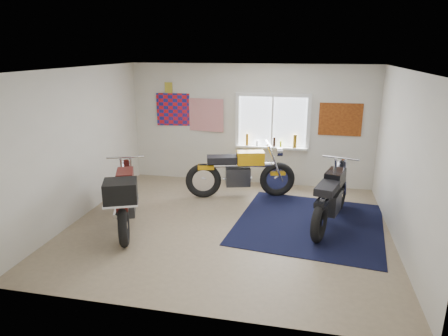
% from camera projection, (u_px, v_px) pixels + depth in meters
% --- Properties ---
extents(ground, '(5.50, 5.50, 0.00)m').
position_uv_depth(ground, '(228.00, 226.00, 7.05)').
color(ground, '#9E896B').
rests_on(ground, ground).
extents(room_shell, '(5.50, 5.50, 5.50)m').
position_uv_depth(room_shell, '(228.00, 135.00, 6.58)').
color(room_shell, white).
rests_on(room_shell, ground).
extents(navy_rug, '(2.79, 2.88, 0.01)m').
position_uv_depth(navy_rug, '(309.00, 223.00, 7.14)').
color(navy_rug, black).
rests_on(navy_rug, ground).
extents(window_assembly, '(1.66, 0.17, 1.26)m').
position_uv_depth(window_assembly, '(272.00, 125.00, 8.87)').
color(window_assembly, white).
rests_on(window_assembly, room_shell).
extents(oil_bottles, '(1.15, 0.09, 0.30)m').
position_uv_depth(oil_bottles, '(275.00, 141.00, 8.89)').
color(oil_bottles, '#895D14').
rests_on(oil_bottles, window_assembly).
extents(flag_display, '(1.60, 0.10, 1.17)m').
position_uv_depth(flag_display, '(169.00, 88.00, 9.13)').
color(flag_display, red).
rests_on(flag_display, room_shell).
extents(triumph_poster, '(0.90, 0.03, 0.70)m').
position_uv_depth(triumph_poster, '(340.00, 120.00, 8.54)').
color(triumph_poster, '#A54C14').
rests_on(triumph_poster, room_shell).
extents(yellow_triumph, '(2.26, 0.87, 1.16)m').
position_uv_depth(yellow_triumph, '(240.00, 173.00, 8.32)').
color(yellow_triumph, black).
rests_on(yellow_triumph, ground).
extents(black_chrome_bike, '(0.84, 2.13, 1.12)m').
position_uv_depth(black_chrome_bike, '(331.00, 198.00, 6.99)').
color(black_chrome_bike, black).
rests_on(black_chrome_bike, navy_rug).
extents(maroon_tourer, '(1.17, 2.16, 1.13)m').
position_uv_depth(maroon_tourer, '(125.00, 198.00, 6.74)').
color(maroon_tourer, black).
rests_on(maroon_tourer, ground).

